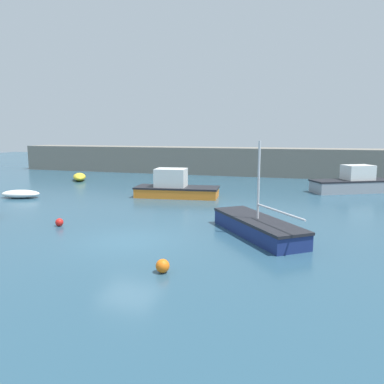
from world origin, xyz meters
TOP-DOWN VIEW (x-y plane):
  - ground_plane at (0.00, 0.00)m, footprint 120.00×120.00m
  - harbor_breakwater at (0.00, 26.92)m, footprint 52.62×3.90m
  - rowboat_blue_near at (-13.88, 17.35)m, footprint 2.81×3.39m
  - sailboat_short_mast at (5.15, 2.57)m, footprint 4.87×5.59m
  - cabin_cruiser_white at (-1.84, 11.15)m, footprint 6.19×2.92m
  - motorboat_with_cabin at (10.71, 17.25)m, footprint 6.48×4.66m
  - rowboat_white_midwater at (-12.24, 7.60)m, footprint 2.97×1.94m
  - mooring_buoy_orange at (2.72, -2.92)m, footprint 0.46×0.46m
  - mooring_buoy_red at (-4.47, 1.41)m, footprint 0.39×0.39m

SIDE VIEW (x-z plane):
  - ground_plane at x=0.00m, z-range -0.20..0.00m
  - mooring_buoy_red at x=-4.47m, z-range 0.00..0.39m
  - mooring_buoy_orange at x=2.72m, z-range 0.00..0.46m
  - rowboat_white_midwater at x=-12.24m, z-range 0.00..0.56m
  - rowboat_blue_near at x=-13.88m, z-range 0.00..0.69m
  - sailboat_short_mast at x=5.15m, z-range -1.72..2.53m
  - cabin_cruiser_white at x=-1.84m, z-range -0.31..1.74m
  - motorboat_with_cabin at x=10.71m, z-range -0.31..1.80m
  - harbor_breakwater at x=0.00m, z-range 0.00..2.96m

